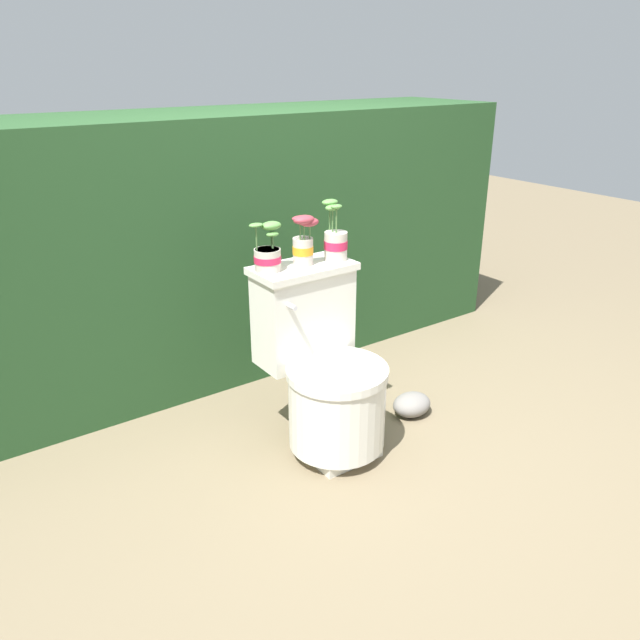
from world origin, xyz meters
name	(u,v)px	position (x,y,z in m)	size (l,w,h in m)	color
ground_plane	(358,449)	(0.00, 0.00, 0.00)	(12.00, 12.00, 0.00)	#75664C
hedge_backdrop	(225,242)	(0.00, 1.18, 0.67)	(3.34, 0.74, 1.35)	#234723
toilet	(324,373)	(-0.09, 0.13, 0.35)	(0.44, 0.58, 0.79)	silver
potted_plant_left	(268,254)	(-0.24, 0.31, 0.86)	(0.14, 0.11, 0.20)	beige
potted_plant_midleft	(304,242)	(-0.08, 0.29, 0.89)	(0.12, 0.10, 0.22)	beige
potted_plant_middle	(335,240)	(0.07, 0.28, 0.87)	(0.10, 0.12, 0.25)	beige
garden_stone	(412,404)	(0.39, 0.08, 0.05)	(0.20, 0.16, 0.11)	gray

